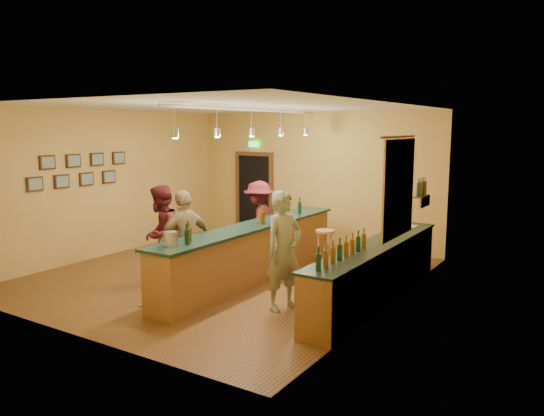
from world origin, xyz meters
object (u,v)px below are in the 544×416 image
Objects in this scene: back_counter at (376,271)px; bar_stool at (325,237)px; customer_a at (161,235)px; bartender at (284,251)px; customer_c at (259,223)px; tasting_bar at (252,248)px; customer_b at (185,242)px.

back_counter is 5.76× the size of bar_stool.
bartender is at bearing 65.54° from customer_a.
customer_c is at bearing 135.90° from customer_a.
customer_a is 2.22m from customer_c.
back_counter is 2.37m from tasting_bar.
bartender is 2.58m from bar_stool.
tasting_bar is 1.66m from bar_stool.
customer_a is at bearing -161.38° from back_counter.
customer_a is 0.76m from customer_b.
tasting_bar is 1.36m from customer_b.
tasting_bar is 2.92× the size of customer_c.
back_counter is at bearing 83.89° from customer_a.
bar_stool is at bearing 29.56° from bartender.
customer_b is (-1.86, -0.18, -0.04)m from bartender.
tasting_bar is at bearing 171.53° from customer_b.
customer_a is (-3.64, -1.23, 0.42)m from back_counter.
customer_c is (-1.86, 2.08, -0.06)m from bartender.
customer_b is 2.26m from customer_c.
customer_a is 1.04× the size of customer_c.
bartender reaches higher than back_counter.
back_counter is 1.67m from bartender.
bar_stool is at bearing 90.66° from customer_c.
bartender is 1.05× the size of customer_b.
customer_b is (-0.55, -1.22, 0.29)m from tasting_bar.
customer_c reaches higher than bar_stool.
tasting_bar is 1.70m from bartender.
tasting_bar is 6.46× the size of bar_stool.
customer_b is at bearing 112.92° from bartender.
bar_stool is (-1.59, 1.29, 0.16)m from back_counter.
back_counter is 2.06m from bar_stool.
customer_a is at bearing -87.23° from customer_b.
bartender reaches higher than customer_a.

